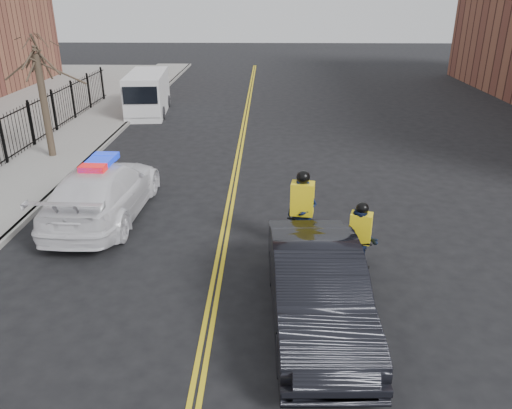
{
  "coord_description": "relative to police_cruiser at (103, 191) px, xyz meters",
  "views": [
    {
      "loc": [
        1.17,
        -9.37,
        6.34
      ],
      "look_at": [
        0.91,
        2.37,
        1.3
      ],
      "focal_mm": 35.0,
      "sensor_mm": 36.0,
      "label": 1
    }
  ],
  "objects": [
    {
      "name": "center_line_left",
      "position": [
        3.63,
        3.63,
        -0.84
      ],
      "size": [
        0.1,
        60.0,
        0.01
      ],
      "primitive_type": "cube",
      "color": "gold",
      "rests_on": "ground"
    },
    {
      "name": "sidewalk",
      "position": [
        -3.79,
        3.63,
        -0.77
      ],
      "size": [
        3.0,
        60.0,
        0.15
      ],
      "primitive_type": "cube",
      "color": "gray",
      "rests_on": "ground"
    },
    {
      "name": "street_tree",
      "position": [
        -3.89,
        5.63,
        2.69
      ],
      "size": [
        3.2,
        3.2,
        4.8
      ],
      "color": "#33281E",
      "rests_on": "sidewalk"
    },
    {
      "name": "cyclist_far",
      "position": [
        7.09,
        -3.21,
        -0.09
      ],
      "size": [
        1.03,
        1.94,
        1.89
      ],
      "rotation": [
        0.0,
        0.0,
        -0.28
      ],
      "color": "black",
      "rests_on": "ground"
    },
    {
      "name": "police_cruiser",
      "position": [
        0.0,
        0.0,
        0.0
      ],
      "size": [
        2.51,
        5.82,
        1.83
      ],
      "rotation": [
        0.0,
        0.0,
        3.11
      ],
      "color": "white",
      "rests_on": "ground"
    },
    {
      "name": "dark_sedan",
      "position": [
        5.92,
        -5.2,
        0.0
      ],
      "size": [
        1.99,
        5.18,
        1.68
      ],
      "primitive_type": "imported",
      "rotation": [
        0.0,
        0.0,
        0.04
      ],
      "color": "black",
      "rests_on": "ground"
    },
    {
      "name": "cargo_van",
      "position": [
        -1.78,
        13.9,
        0.24
      ],
      "size": [
        2.4,
        5.43,
        2.21
      ],
      "rotation": [
        0.0,
        0.0,
        0.09
      ],
      "color": "silver",
      "rests_on": "ground"
    },
    {
      "name": "curb",
      "position": [
        -2.29,
        3.63,
        -0.77
      ],
      "size": [
        0.2,
        60.0,
        0.15
      ],
      "primitive_type": "cube",
      "color": "gray",
      "rests_on": "ground"
    },
    {
      "name": "ground",
      "position": [
        3.71,
        -4.37,
        -0.84
      ],
      "size": [
        120.0,
        120.0,
        0.0
      ],
      "primitive_type": "plane",
      "color": "black",
      "rests_on": "ground"
    },
    {
      "name": "center_line_right",
      "position": [
        3.79,
        3.63,
        -0.84
      ],
      "size": [
        0.1,
        60.0,
        0.01
      ],
      "primitive_type": "cube",
      "color": "gold",
      "rests_on": "ground"
    },
    {
      "name": "cyclist_near",
      "position": [
        5.8,
        -1.99,
        -0.07
      ],
      "size": [
        1.14,
        2.36,
        2.22
      ],
      "rotation": [
        0.0,
        0.0,
        -0.16
      ],
      "color": "black",
      "rests_on": "ground"
    }
  ]
}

